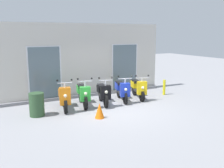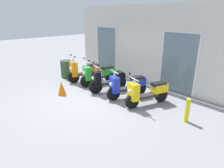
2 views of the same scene
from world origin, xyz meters
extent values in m
plane|color=#939399|center=(0.00, 0.00, 0.00)|extent=(40.00, 40.00, 0.00)
cube|color=beige|center=(0.00, 2.68, 1.61)|extent=(7.56, 0.30, 3.23)
cube|color=slate|center=(0.00, 2.43, 0.06)|extent=(7.56, 0.20, 0.12)
cube|color=silver|center=(-1.93, 2.51, 1.15)|extent=(1.41, 0.04, 2.30)
cube|color=slate|center=(-1.93, 2.49, 1.15)|extent=(1.29, 0.02, 2.22)
cube|color=silver|center=(1.93, 2.51, 1.15)|extent=(1.41, 0.04, 2.30)
cube|color=slate|center=(1.93, 2.49, 1.15)|extent=(1.29, 0.02, 2.22)
cylinder|color=black|center=(-1.78, 0.44, 0.26)|extent=(0.22, 0.52, 0.51)
cylinder|color=black|center=(-1.54, 1.49, 0.26)|extent=(0.22, 0.52, 0.51)
cube|color=#2D2D30|center=(-1.66, 0.97, 0.36)|extent=(0.40, 0.71, 0.09)
cube|color=orange|center=(-1.77, 0.48, 0.63)|extent=(0.42, 0.32, 0.62)
sphere|color=#F2EFCC|center=(-1.80, 0.36, 0.67)|extent=(0.12, 0.12, 0.12)
cube|color=orange|center=(-1.56, 1.39, 0.53)|extent=(0.41, 0.57, 0.28)
cube|color=black|center=(-1.57, 1.35, 0.67)|extent=(0.36, 0.53, 0.11)
cylinder|color=silver|center=(-1.77, 0.48, 1.02)|extent=(0.06, 0.06, 0.20)
cylinder|color=silver|center=(-1.77, 0.48, 1.10)|extent=(0.49, 0.15, 0.04)
sphere|color=black|center=(-1.53, 0.43, 1.20)|extent=(0.07, 0.07, 0.07)
sphere|color=black|center=(-2.01, 0.54, 1.20)|extent=(0.07, 0.07, 0.07)
cylinder|color=black|center=(-0.97, 0.56, 0.26)|extent=(0.23, 0.53, 0.52)
cylinder|color=black|center=(-0.71, 1.66, 0.26)|extent=(0.23, 0.53, 0.52)
cube|color=#2D2D30|center=(-0.84, 1.11, 0.36)|extent=(0.42, 0.74, 0.09)
cube|color=green|center=(-0.96, 0.60, 0.59)|extent=(0.43, 0.32, 0.54)
sphere|color=#F2EFCC|center=(-0.99, 0.47, 0.63)|extent=(0.12, 0.12, 0.12)
cube|color=green|center=(-0.73, 1.57, 0.56)|extent=(0.41, 0.58, 0.28)
cube|color=black|center=(-0.74, 1.53, 0.70)|extent=(0.36, 0.53, 0.11)
cylinder|color=silver|center=(-0.96, 0.60, 0.96)|extent=(0.06, 0.06, 0.24)
cylinder|color=silver|center=(-0.96, 0.60, 1.07)|extent=(0.51, 0.15, 0.04)
sphere|color=black|center=(-0.71, 0.54, 1.17)|extent=(0.07, 0.07, 0.07)
sphere|color=black|center=(-1.21, 0.66, 1.17)|extent=(0.07, 0.07, 0.07)
cylinder|color=black|center=(-0.18, 0.42, 0.26)|extent=(0.24, 0.53, 0.53)
cylinder|color=black|center=(0.10, 1.43, 0.26)|extent=(0.24, 0.53, 0.53)
cube|color=#2D2D30|center=(-0.04, 0.93, 0.36)|extent=(0.43, 0.70, 0.09)
cube|color=black|center=(-0.17, 0.46, 0.59)|extent=(0.43, 0.33, 0.53)
sphere|color=#F2EFCC|center=(-0.21, 0.33, 0.63)|extent=(0.12, 0.12, 0.12)
cube|color=black|center=(0.07, 1.34, 0.53)|extent=(0.43, 0.58, 0.28)
cube|color=black|center=(0.06, 1.30, 0.67)|extent=(0.38, 0.53, 0.11)
cylinder|color=silver|center=(-0.17, 0.46, 0.96)|extent=(0.06, 0.06, 0.24)
cylinder|color=silver|center=(-0.17, 0.46, 1.06)|extent=(0.48, 0.17, 0.04)
sphere|color=black|center=(0.06, 0.39, 1.16)|extent=(0.07, 0.07, 0.07)
sphere|color=black|center=(-0.41, 0.52, 1.16)|extent=(0.07, 0.07, 0.07)
cylinder|color=black|center=(0.73, 0.49, 0.25)|extent=(0.22, 0.50, 0.50)
cylinder|color=black|center=(1.04, 1.55, 0.25)|extent=(0.22, 0.50, 0.50)
cube|color=#2D2D30|center=(0.89, 1.02, 0.35)|extent=(0.45, 0.73, 0.09)
cube|color=#1E38C6|center=(0.74, 0.53, 0.58)|extent=(0.43, 0.34, 0.54)
sphere|color=#F2EFCC|center=(0.70, 0.40, 0.62)|extent=(0.12, 0.12, 0.12)
cube|color=#1E38C6|center=(1.02, 1.45, 0.54)|extent=(0.44, 0.58, 0.28)
cube|color=black|center=(1.00, 1.41, 0.68)|extent=(0.39, 0.53, 0.11)
cylinder|color=silver|center=(0.74, 0.53, 0.94)|extent=(0.06, 0.06, 0.22)
cylinder|color=silver|center=(0.74, 0.53, 1.03)|extent=(0.54, 0.19, 0.04)
sphere|color=black|center=(1.00, 0.45, 1.13)|extent=(0.07, 0.07, 0.07)
sphere|color=black|center=(0.47, 0.61, 1.13)|extent=(0.07, 0.07, 0.07)
cylinder|color=black|center=(1.56, 0.52, 0.23)|extent=(0.25, 0.47, 0.46)
cylinder|color=black|center=(1.92, 1.61, 0.23)|extent=(0.25, 0.47, 0.46)
cube|color=#2D2D30|center=(1.74, 1.06, 0.33)|extent=(0.47, 0.76, 0.09)
cube|color=yellow|center=(1.58, 0.55, 0.56)|extent=(0.44, 0.35, 0.55)
sphere|color=#F2EFCC|center=(1.54, 0.43, 0.60)|extent=(0.12, 0.12, 0.12)
cube|color=yellow|center=(1.89, 1.52, 0.53)|extent=(0.45, 0.59, 0.28)
cube|color=black|center=(1.88, 1.48, 0.67)|extent=(0.40, 0.54, 0.11)
cylinder|color=silver|center=(1.58, 0.55, 0.91)|extent=(0.06, 0.06, 0.18)
cylinder|color=silver|center=(1.58, 0.55, 0.98)|extent=(0.52, 0.20, 0.04)
sphere|color=black|center=(1.83, 0.47, 1.08)|extent=(0.07, 0.07, 0.07)
sphere|color=black|center=(1.32, 0.64, 1.08)|extent=(0.07, 0.07, 0.07)
cylinder|color=#2D4C2D|center=(-2.73, 0.65, 0.41)|extent=(0.50, 0.50, 0.81)
cylinder|color=yellow|center=(3.15, 1.01, 0.35)|extent=(0.12, 0.12, 0.70)
cone|color=orange|center=(-0.95, -0.59, 0.26)|extent=(0.32, 0.32, 0.52)
camera|label=1|loc=(-4.66, -8.22, 2.83)|focal=42.25mm
camera|label=2|loc=(5.22, -3.73, 2.85)|focal=30.82mm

